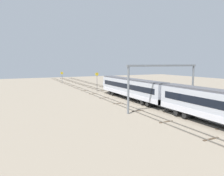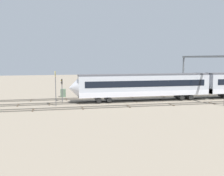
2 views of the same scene
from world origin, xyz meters
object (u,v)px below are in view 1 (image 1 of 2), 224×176
Objects in this scene: overhead_gantry at (164,77)px; signal_light_trackside_approach at (110,82)px; speed_sign_distant_end at (62,76)px; signal_light_trackside_departure at (215,100)px; speed_sign_near_foreground at (97,79)px; relay_cabinet at (127,88)px.

overhead_gantry reaches higher than signal_light_trackside_approach.
signal_light_trackside_approach is (-28.52, -8.19, -0.60)m from speed_sign_distant_end.
overhead_gantry is at bearing 176.41° from signal_light_trackside_approach.
signal_light_trackside_approach is 0.91× the size of signal_light_trackside_departure.
overhead_gantry is 3.44× the size of signal_light_trackside_departure.
speed_sign_near_foreground is at bearing 74.01° from signal_light_trackside_approach.
speed_sign_distant_end is 3.00× the size of relay_cabinet.
speed_sign_distant_end is 32.19m from relay_cabinet.
signal_light_trackside_departure is at bearing -172.76° from speed_sign_near_foreground.
overhead_gantry is 9.41× the size of relay_cabinet.
overhead_gantry is 2.70× the size of speed_sign_near_foreground.
overhead_gantry reaches higher than relay_cabinet.
signal_light_trackside_departure is 34.97m from relay_cabinet.
speed_sign_near_foreground is 3.49× the size of relay_cabinet.
speed_sign_distant_end is (27.45, 4.46, -0.46)m from speed_sign_near_foreground.
speed_sign_distant_end is at bearing 26.21° from relay_cabinet.
relay_cabinet is (-28.80, -14.17, -2.49)m from speed_sign_distant_end.
overhead_gantry is at bearing 163.54° from relay_cabinet.
signal_light_trackside_approach is (-1.07, -3.73, -1.05)m from speed_sign_near_foreground.
relay_cabinet is at bearing -153.79° from speed_sign_distant_end.
speed_sign_near_foreground is at bearing -170.78° from speed_sign_distant_end.
relay_cabinet is at bearing -8.50° from signal_light_trackside_departure.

